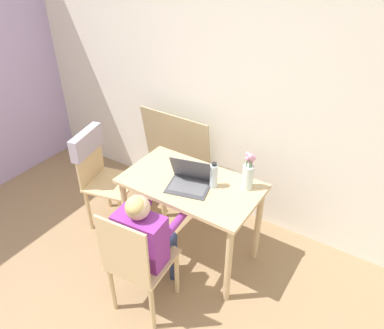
{
  "coord_description": "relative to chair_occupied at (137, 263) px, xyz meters",
  "views": [
    {
      "loc": [
        1.34,
        -0.45,
        2.44
      ],
      "look_at": [
        0.1,
        1.45,
        0.93
      ],
      "focal_mm": 35.0,
      "sensor_mm": 36.0,
      "label": 1
    }
  ],
  "objects": [
    {
      "name": "wall_back",
      "position": [
        -0.07,
        1.41,
        0.77
      ],
      "size": [
        6.4,
        0.05,
        2.5
      ],
      "color": "white",
      "rests_on": "ground_plane"
    },
    {
      "name": "dining_table",
      "position": [
        0.01,
        0.66,
        0.16
      ],
      "size": [
        1.06,
        0.61,
        0.75
      ],
      "color": "#D6B784",
      "rests_on": "ground_plane"
    },
    {
      "name": "chair_occupied",
      "position": [
        0.0,
        0.0,
        0.0
      ],
      "size": [
        0.44,
        0.44,
        0.92
      ],
      "rotation": [
        0.0,
        0.0,
        3.23
      ],
      "color": "#D6B784",
      "rests_on": "ground_plane"
    },
    {
      "name": "chair_spare",
      "position": [
        -0.93,
        0.59,
        0.15
      ],
      "size": [
        0.51,
        0.49,
        0.93
      ],
      "rotation": [
        0.0,
        0.0,
        1.81
      ],
      "color": "#D6B784",
      "rests_on": "ground_plane"
    },
    {
      "name": "person_seated",
      "position": [
        -0.01,
        0.12,
        0.15
      ],
      "size": [
        0.38,
        0.45,
        1.0
      ],
      "rotation": [
        0.0,
        0.0,
        3.23
      ],
      "color": "purple",
      "rests_on": "ground_plane"
    },
    {
      "name": "laptop",
      "position": [
        0.02,
        0.62,
        0.33
      ],
      "size": [
        0.36,
        0.31,
        0.23
      ],
      "rotation": [
        0.0,
        0.0,
        0.26
      ],
      "color": "#4C4C51",
      "rests_on": "dining_table"
    },
    {
      "name": "flower_vase",
      "position": [
        0.4,
        0.83,
        0.41
      ],
      "size": [
        0.09,
        0.08,
        0.31
      ],
      "color": "silver",
      "rests_on": "dining_table"
    },
    {
      "name": "water_bottle",
      "position": [
        0.18,
        0.71,
        0.38
      ],
      "size": [
        0.06,
        0.06,
        0.21
      ],
      "color": "silver",
      "rests_on": "dining_table"
    },
    {
      "name": "cardboard_panel",
      "position": [
        -0.56,
        1.29,
        -0.01
      ],
      "size": [
        0.76,
        0.15,
        0.94
      ],
      "color": "tan",
      "rests_on": "ground_plane"
    }
  ]
}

